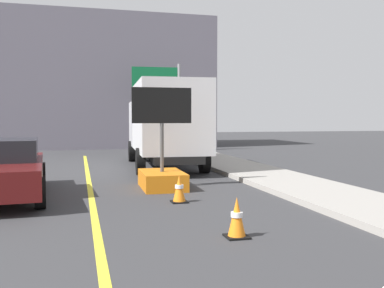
{
  "coord_description": "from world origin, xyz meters",
  "views": [
    {
      "loc": [
        -0.26,
        1.44,
        1.87
      ],
      "look_at": [
        1.05,
        6.51,
        1.57
      ],
      "focal_mm": 40.96,
      "sensor_mm": 36.0,
      "label": 1
    }
  ],
  "objects_px": {
    "box_truck": "(165,122)",
    "pickup_car": "(1,168)",
    "arrow_board_trailer": "(162,170)",
    "traffic_cone_mid_lane": "(237,218)",
    "traffic_cone_far_lane": "(179,189)",
    "highway_guide_sign": "(166,92)"
  },
  "relations": [
    {
      "from": "highway_guide_sign",
      "to": "traffic_cone_mid_lane",
      "type": "height_order",
      "value": "highway_guide_sign"
    },
    {
      "from": "highway_guide_sign",
      "to": "traffic_cone_far_lane",
      "type": "bearing_deg",
      "value": -99.95
    },
    {
      "from": "arrow_board_trailer",
      "to": "traffic_cone_far_lane",
      "type": "relative_size",
      "value": 4.31
    },
    {
      "from": "arrow_board_trailer",
      "to": "pickup_car",
      "type": "relative_size",
      "value": 0.53
    },
    {
      "from": "traffic_cone_mid_lane",
      "to": "traffic_cone_far_lane",
      "type": "distance_m",
      "value": 3.06
    },
    {
      "from": "arrow_board_trailer",
      "to": "traffic_cone_mid_lane",
      "type": "distance_m",
      "value": 5.13
    },
    {
      "from": "box_truck",
      "to": "pickup_car",
      "type": "height_order",
      "value": "box_truck"
    },
    {
      "from": "box_truck",
      "to": "arrow_board_trailer",
      "type": "bearing_deg",
      "value": -101.8
    },
    {
      "from": "traffic_cone_far_lane",
      "to": "traffic_cone_mid_lane",
      "type": "bearing_deg",
      "value": -85.63
    },
    {
      "from": "arrow_board_trailer",
      "to": "box_truck",
      "type": "bearing_deg",
      "value": 78.2
    },
    {
      "from": "pickup_car",
      "to": "traffic_cone_far_lane",
      "type": "distance_m",
      "value": 4.32
    },
    {
      "from": "highway_guide_sign",
      "to": "box_truck",
      "type": "bearing_deg",
      "value": -101.31
    },
    {
      "from": "traffic_cone_mid_lane",
      "to": "pickup_car",
      "type": "bearing_deg",
      "value": 131.67
    },
    {
      "from": "highway_guide_sign",
      "to": "traffic_cone_mid_lane",
      "type": "relative_size",
      "value": 7.8
    },
    {
      "from": "arrow_board_trailer",
      "to": "pickup_car",
      "type": "xyz_separation_m",
      "value": [
        -3.96,
        -0.41,
        0.22
      ]
    },
    {
      "from": "box_truck",
      "to": "pickup_car",
      "type": "xyz_separation_m",
      "value": [
        -4.99,
        -5.35,
        -1.03
      ]
    },
    {
      "from": "pickup_car",
      "to": "traffic_cone_mid_lane",
      "type": "xyz_separation_m",
      "value": [
        4.2,
        -4.72,
        -0.38
      ]
    },
    {
      "from": "arrow_board_trailer",
      "to": "traffic_cone_mid_lane",
      "type": "height_order",
      "value": "arrow_board_trailer"
    },
    {
      "from": "traffic_cone_far_lane",
      "to": "highway_guide_sign",
      "type": "bearing_deg",
      "value": 80.05
    },
    {
      "from": "box_truck",
      "to": "traffic_cone_far_lane",
      "type": "xyz_separation_m",
      "value": [
        -1.03,
        -7.02,
        -1.43
      ]
    },
    {
      "from": "highway_guide_sign",
      "to": "traffic_cone_far_lane",
      "type": "relative_size",
      "value": 7.98
    },
    {
      "from": "arrow_board_trailer",
      "to": "traffic_cone_far_lane",
      "type": "bearing_deg",
      "value": -89.92
    }
  ]
}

